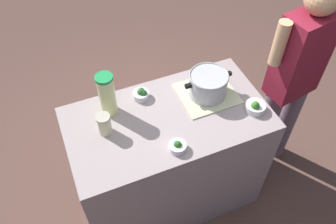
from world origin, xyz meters
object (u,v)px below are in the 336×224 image
Objects in this scene: lemonade_pitcher at (107,94)px; broccoli_bowl_front at (255,107)px; broccoli_bowl_center at (178,146)px; person_cook at (292,80)px; cooking_pot at (208,84)px; mason_jar at (104,124)px; broccoli_bowl_back at (141,94)px.

broccoli_bowl_front is at bearing -22.32° from lemonade_pitcher.
broccoli_bowl_center is 1.01m from person_cook.
lemonade_pitcher reaches higher than broccoli_bowl_center.
broccoli_bowl_center is at bearing -137.15° from cooking_pot.
broccoli_bowl_front is (0.90, -0.19, -0.04)m from mason_jar.
broccoli_bowl_center is at bearing -165.38° from person_cook.
mason_jar reaches higher than broccoli_bowl_front.
broccoli_bowl_center is (0.27, -0.43, -0.12)m from lemonade_pitcher.
mason_jar is 1.32m from person_cook.
person_cook is (1.25, -0.17, -0.19)m from lemonade_pitcher.
mason_jar is at bearing 140.85° from broccoli_bowl_center.
cooking_pot is 1.10× the size of lemonade_pitcher.
cooking_pot is 2.55× the size of broccoli_bowl_front.
mason_jar is 1.31× the size of broccoli_bowl_back.
person_cook is (1.31, -0.02, -0.12)m from mason_jar.
cooking_pot is 0.65m from person_cook.
broccoli_bowl_front is 1.23× the size of broccoli_bowl_center.
mason_jar reaches higher than broccoli_bowl_center.
cooking_pot reaches higher than broccoli_bowl_center.
broccoli_bowl_front is (0.21, -0.24, -0.06)m from cooking_pot.
cooking_pot is at bearing -9.41° from lemonade_pitcher.
lemonade_pitcher reaches higher than broccoli_bowl_back.
cooking_pot is 3.15× the size of broccoli_bowl_center.
lemonade_pitcher is 0.52m from broccoli_bowl_center.
broccoli_bowl_front is at bearing -12.05° from mason_jar.
broccoli_bowl_back is 0.06× the size of person_cook.
broccoli_bowl_front is at bearing -157.92° from person_cook.
person_cook is (0.63, -0.07, -0.14)m from cooking_pot.
lemonade_pitcher reaches higher than cooking_pot.
broccoli_bowl_center is 0.96× the size of broccoli_bowl_back.
cooking_pot is at bearing 131.42° from broccoli_bowl_front.
person_cook is at bearing -7.81° from lemonade_pitcher.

